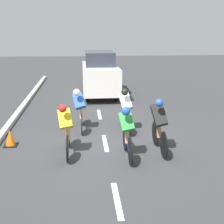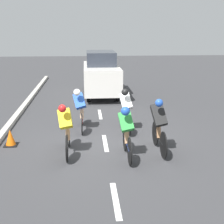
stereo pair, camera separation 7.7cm
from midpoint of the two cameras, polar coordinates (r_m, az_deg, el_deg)
The scene contains 11 objects.
ground_plane at distance 9.33m, azimuth -1.49°, elevation -5.66°, with size 60.00×60.00×0.00m, color #38383A.
lane_stripe_near at distance 6.43m, azimuth 0.57°, elevation -15.78°, with size 0.12×1.40×0.01m, color white.
lane_stripe_mid at distance 9.31m, azimuth -1.48°, elevation -5.66°, with size 0.12×1.40×0.01m, color white.
lane_stripe_far at distance 12.35m, azimuth -2.51°, elevation -0.42°, with size 0.12×1.40×0.01m, color white.
cyclist_green at distance 8.02m, azimuth 2.45°, elevation -3.39°, with size 0.42×1.68×1.46m.
cyclist_yellow at distance 8.32m, azimuth -8.60°, elevation -2.97°, with size 0.41×1.75×1.45m.
cyclist_white at distance 10.18m, azimuth 2.35°, elevation 0.69°, with size 0.44×1.71×1.47m.
cyclist_blue at distance 10.31m, azimuth -6.09°, elevation 0.72°, with size 0.45×1.73×1.44m.
cyclist_black at distance 8.50m, azimuth 8.36°, elevation -2.20°, with size 0.43×1.69×1.55m.
support_car at distance 15.73m, azimuth -2.39°, elevation 6.99°, with size 1.70×4.30×2.18m.
traffic_cone at distance 9.50m, azimuth -18.35°, elevation -4.55°, with size 0.36×0.36×0.49m.
Camera 1 is at (0.62, 8.70, 3.30)m, focal length 50.00 mm.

